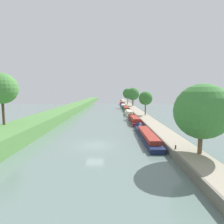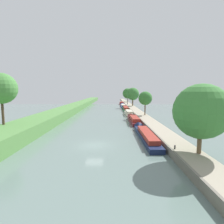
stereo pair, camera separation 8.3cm
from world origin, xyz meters
name	(u,v)px [view 1 (the left image)]	position (x,y,z in m)	size (l,w,h in m)	color
ground_plane	(95,145)	(0.00, 0.00, 0.00)	(160.00, 160.00, 0.00)	slate
left_grassy_bank	(5,138)	(-12.70, 0.00, 1.12)	(6.30, 260.00, 2.24)	#518442
right_towpath	(173,142)	(11.15, 0.00, 0.47)	(3.18, 260.00, 0.95)	#9E937F
stone_quay	(161,142)	(9.43, 0.00, 0.50)	(0.25, 260.00, 1.00)	#6B665B
narrowboat_navy	(146,135)	(8.03, 3.97, 0.54)	(1.91, 15.80, 1.88)	#141E42
narrowboat_maroon	(134,119)	(7.90, 19.28, 0.65)	(1.96, 13.29, 2.11)	maroon
narrowboat_cream	(129,113)	(7.89, 32.80, 0.61)	(2.07, 11.30, 2.19)	beige
narrowboat_green	(126,108)	(7.97, 47.70, 0.63)	(1.89, 16.60, 2.06)	#1E6033
narrowboat_blue	(123,106)	(8.01, 64.02, 0.48)	(2.18, 14.13, 2.07)	#283D93
narrowboat_red	(122,103)	(8.03, 78.21, 0.65)	(2.08, 11.74, 2.19)	maroon
tree_rightbank_near	(202,111)	(11.98, -5.94, 5.52)	(5.86, 5.86, 7.51)	brown
tree_rightbank_midnear	(146,98)	(11.81, 25.38, 5.64)	(3.80, 3.80, 6.61)	brown
tree_rightbank_midfar	(133,94)	(11.96, 57.06, 6.31)	(5.70, 5.70, 8.23)	brown
tree_rightbank_far	(128,93)	(12.33, 87.39, 6.14)	(6.38, 6.38, 8.39)	brown
tree_leftbank_downstream	(2,89)	(-15.10, 3.93, 8.06)	(4.91, 4.91, 8.30)	#4C3828
person_walking	(128,103)	(10.26, 64.88, 1.82)	(0.34, 0.34, 1.66)	#282D42
mooring_bollard_near	(176,147)	(9.86, -4.53, 1.17)	(0.16, 0.16, 0.45)	black
mooring_bollard_far	(124,102)	(9.86, 83.43, 1.17)	(0.16, 0.16, 0.45)	black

